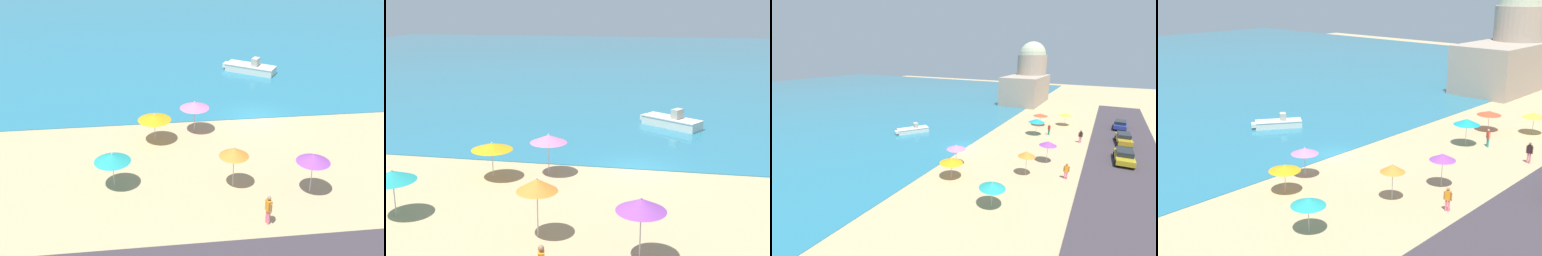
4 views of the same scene
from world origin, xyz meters
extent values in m
plane|color=tan|center=(0.00, 0.00, 0.00)|extent=(160.00, 160.00, 0.00)
cube|color=teal|center=(0.00, 55.00, 0.03)|extent=(150.00, 110.00, 0.05)
cylinder|color=#B2B2B7|center=(-7.83, -2.83, 0.86)|extent=(0.05, 0.05, 1.71)
cone|color=orange|center=(-7.83, -2.83, 1.84)|extent=(2.27, 2.27, 0.36)
sphere|color=silver|center=(-7.83, -2.83, 2.05)|extent=(0.08, 0.08, 0.08)
cylinder|color=#B2B2B7|center=(-3.59, -9.07, 1.05)|extent=(0.05, 0.05, 2.09)
cone|color=orange|center=(-3.59, -9.07, 2.31)|extent=(1.73, 1.73, 0.52)
sphere|color=silver|center=(-3.59, -9.07, 2.60)|extent=(0.08, 0.08, 0.08)
cylinder|color=#B2B2B7|center=(-4.92, -1.66, 0.97)|extent=(0.05, 0.05, 1.93)
cone|color=pink|center=(-4.92, -1.66, 2.10)|extent=(2.09, 2.09, 0.44)
sphere|color=silver|center=(-4.92, -1.66, 2.35)|extent=(0.08, 0.08, 0.08)
cylinder|color=#B2B2B7|center=(-10.51, -8.31, 0.89)|extent=(0.05, 0.05, 1.78)
cone|color=teal|center=(-10.51, -8.31, 1.97)|extent=(2.13, 2.13, 0.47)
sphere|color=silver|center=(-10.51, -8.31, 2.23)|extent=(0.08, 0.08, 0.08)
cylinder|color=#B2B2B7|center=(0.70, -10.24, 1.04)|extent=(0.05, 0.05, 2.09)
cone|color=purple|center=(0.70, -10.24, 2.28)|extent=(1.92, 1.92, 0.49)
sphere|color=silver|center=(0.70, -10.24, 2.55)|extent=(0.08, 0.08, 0.08)
sphere|color=#A17356|center=(-2.47, -12.76, 1.56)|extent=(0.22, 0.22, 0.22)
cube|color=silver|center=(2.00, 10.32, 0.38)|extent=(4.73, 3.88, 0.66)
cube|color=silver|center=(-0.11, 11.73, 0.45)|extent=(0.84, 0.96, 0.40)
cube|color=silver|center=(2.00, 10.32, 0.75)|extent=(4.78, 3.94, 0.08)
cube|color=#B2AD9E|center=(2.39, 10.06, 1.13)|extent=(1.01, 1.10, 0.83)
camera|label=1|loc=(-8.84, -32.59, 15.57)|focal=45.00mm
camera|label=2|loc=(1.35, -26.79, 9.51)|focal=45.00mm
camera|label=3|loc=(-27.35, -15.20, 12.02)|focal=24.00mm
camera|label=4|loc=(-27.47, -27.76, 14.08)|focal=45.00mm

